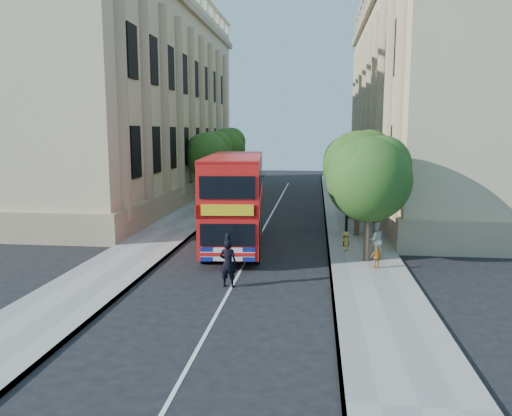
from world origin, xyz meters
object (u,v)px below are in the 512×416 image
(double_decker_bus, at_px, (235,197))
(police_constable, at_px, (228,263))
(lamp_post, at_px, (347,202))
(woman_pedestrian, at_px, (375,240))
(box_van, at_px, (233,194))

(double_decker_bus, bearing_deg, police_constable, -88.52)
(lamp_post, relative_size, woman_pedestrian, 2.76)
(lamp_post, height_order, box_van, lamp_post)
(double_decker_bus, relative_size, police_constable, 5.50)
(lamp_post, bearing_deg, woman_pedestrian, -65.04)
(lamp_post, relative_size, box_van, 0.92)
(police_constable, bearing_deg, box_van, -75.15)
(double_decker_bus, bearing_deg, lamp_post, -3.74)
(double_decker_bus, height_order, box_van, double_decker_bus)
(woman_pedestrian, bearing_deg, double_decker_bus, -38.36)
(lamp_post, height_order, woman_pedestrian, lamp_post)
(box_van, bearing_deg, double_decker_bus, -81.02)
(double_decker_bus, bearing_deg, box_van, 94.78)
(box_van, distance_m, police_constable, 17.94)
(police_constable, distance_m, woman_pedestrian, 8.00)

